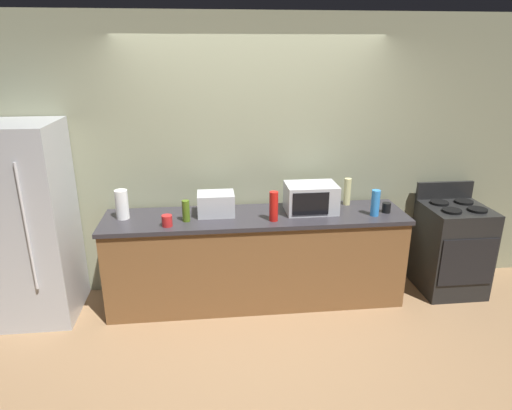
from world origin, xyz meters
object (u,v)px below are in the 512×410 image
(toaster_oven, at_px, (216,204))
(bottle_olive_oil, at_px, (186,211))
(paper_towel_roll, at_px, (122,204))
(microwave, at_px, (311,198))
(refrigerator, at_px, (27,224))
(mug_red, at_px, (167,221))
(bottle_hot_sauce, at_px, (274,206))
(bottle_spray_cleaner, at_px, (375,203))
(bottle_vinegar, at_px, (347,192))
(stove_range, at_px, (451,248))
(mug_black, at_px, (386,208))

(toaster_oven, height_order, bottle_olive_oil, toaster_oven)
(paper_towel_roll, bearing_deg, microwave, -0.07)
(refrigerator, distance_m, mug_red, 1.26)
(bottle_hot_sauce, relative_size, bottle_spray_cleaner, 1.11)
(microwave, height_order, bottle_olive_oil, microwave)
(paper_towel_roll, xyz_separation_m, bottle_vinegar, (2.16, 0.15, -0.00))
(microwave, xyz_separation_m, mug_red, (-1.34, -0.24, -0.08))
(refrigerator, bearing_deg, bottle_olive_oil, -3.46)
(microwave, xyz_separation_m, bottle_spray_cleaner, (0.57, -0.18, -0.01))
(paper_towel_roll, bearing_deg, stove_range, -0.89)
(bottle_hot_sauce, bearing_deg, toaster_oven, 157.02)
(toaster_oven, bearing_deg, microwave, -0.78)
(toaster_oven, xyz_separation_m, mug_black, (1.61, -0.12, -0.06))
(bottle_spray_cleaner, bearing_deg, bottle_olive_oil, 178.52)
(toaster_oven, bearing_deg, bottle_olive_oil, -151.93)
(bottle_spray_cleaner, height_order, mug_black, bottle_spray_cleaner)
(bottle_spray_cleaner, relative_size, mug_black, 2.60)
(bottle_hot_sauce, height_order, mug_red, bottle_hot_sauce)
(toaster_oven, distance_m, bottle_spray_cleaner, 1.48)
(refrigerator, relative_size, bottle_vinegar, 6.70)
(toaster_oven, relative_size, bottle_spray_cleaner, 1.38)
(paper_towel_roll, xyz_separation_m, mug_red, (0.42, -0.24, -0.08))
(bottle_vinegar, relative_size, bottle_spray_cleaner, 1.09)
(refrigerator, xyz_separation_m, mug_black, (3.29, -0.06, 0.05))
(paper_towel_roll, bearing_deg, mug_red, -29.76)
(mug_black, bearing_deg, bottle_olive_oil, -179.32)
(microwave, bearing_deg, mug_black, -8.86)
(paper_towel_roll, bearing_deg, toaster_oven, 0.67)
(bottle_hot_sauce, relative_size, mug_red, 2.72)
(refrigerator, distance_m, paper_towel_roll, 0.84)
(refrigerator, xyz_separation_m, mug_red, (1.24, -0.19, 0.05))
(refrigerator, relative_size, paper_towel_roll, 6.67)
(toaster_oven, relative_size, mug_black, 3.58)
(bottle_vinegar, xyz_separation_m, bottle_olive_oil, (-1.58, -0.29, -0.04))
(refrigerator, bearing_deg, paper_towel_roll, 3.48)
(bottle_olive_oil, bearing_deg, mug_black, 0.68)
(bottle_spray_cleaner, bearing_deg, mug_black, 25.58)
(bottle_hot_sauce, xyz_separation_m, bottle_olive_oil, (-0.79, 0.07, -0.04))
(mug_red, bearing_deg, bottle_spray_cleaner, 1.76)
(bottle_olive_oil, bearing_deg, bottle_vinegar, 10.38)
(refrigerator, height_order, mug_red, refrigerator)
(refrigerator, bearing_deg, toaster_oven, 2.05)
(microwave, distance_m, bottle_vinegar, 0.43)
(mug_black, xyz_separation_m, mug_red, (-2.05, -0.13, 0.00))
(microwave, height_order, bottle_spray_cleaner, microwave)
(toaster_oven, xyz_separation_m, paper_towel_roll, (-0.85, -0.01, 0.03))
(microwave, height_order, bottle_hot_sauce, bottle_hot_sauce)
(mug_red, bearing_deg, refrigerator, 171.39)
(bottle_hot_sauce, bearing_deg, stove_range, 4.84)
(stove_range, bearing_deg, bottle_spray_cleaner, -171.78)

